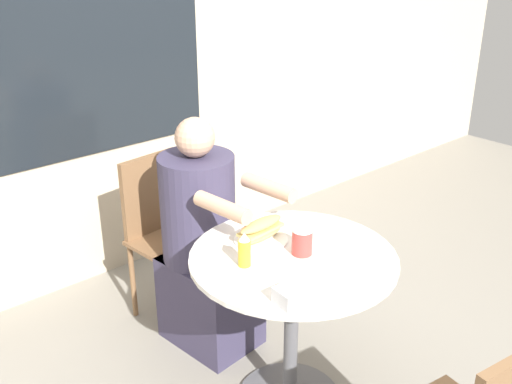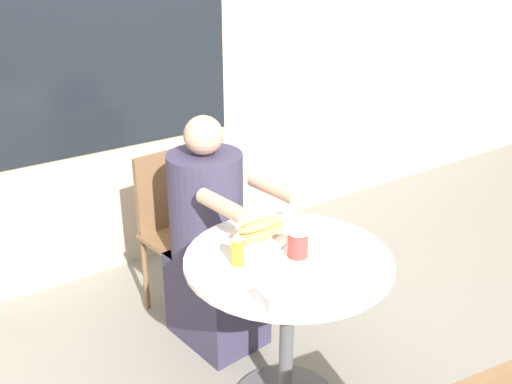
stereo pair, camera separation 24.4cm
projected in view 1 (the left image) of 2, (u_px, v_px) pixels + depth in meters
name	position (u px, v px, depth m)	size (l,w,h in m)	color
storefront_wall	(91.00, 35.00, 3.17)	(8.00, 0.09, 2.80)	#B7A88E
cafe_table	(292.00, 296.00, 2.44)	(0.83, 0.83, 0.73)	beige
diner_chair	(163.00, 223.00, 3.10)	(0.42, 0.42, 0.87)	brown
seated_diner	(205.00, 251.00, 2.88)	(0.40, 0.65, 1.15)	#38334C
sandwich_on_plate	(261.00, 232.00, 2.46)	(0.23, 0.22, 0.09)	white
drink_cup	(302.00, 241.00, 2.35)	(0.09, 0.09, 0.11)	#B73D38
napkin_box	(289.00, 296.00, 2.05)	(0.10, 0.10, 0.06)	silver
condiment_bottle	(244.00, 250.00, 2.27)	(0.05, 0.05, 0.14)	gold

